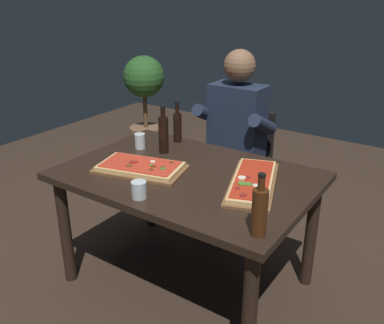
# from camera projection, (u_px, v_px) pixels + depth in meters

# --- Properties ---
(ground_plane) EXTENTS (6.40, 6.40, 0.00)m
(ground_plane) POSITION_uv_depth(u_px,v_px,m) (188.00, 280.00, 2.66)
(ground_plane) COLOR #38281E
(dining_table) EXTENTS (1.40, 0.96, 0.74)m
(dining_table) POSITION_uv_depth(u_px,v_px,m) (187.00, 188.00, 2.41)
(dining_table) COLOR black
(dining_table) RESTS_ON ground_plane
(pizza_rectangular_front) EXTENTS (0.55, 0.39, 0.05)m
(pizza_rectangular_front) POSITION_uv_depth(u_px,v_px,m) (141.00, 167.00, 2.40)
(pizza_rectangular_front) COLOR brown
(pizza_rectangular_front) RESTS_ON dining_table
(pizza_rectangular_left) EXTENTS (0.42, 0.63, 0.05)m
(pizza_rectangular_left) POSITION_uv_depth(u_px,v_px,m) (253.00, 182.00, 2.22)
(pizza_rectangular_left) COLOR brown
(pizza_rectangular_left) RESTS_ON dining_table
(wine_bottle_dark) EXTENTS (0.06, 0.06, 0.30)m
(wine_bottle_dark) POSITION_uv_depth(u_px,v_px,m) (163.00, 133.00, 2.63)
(wine_bottle_dark) COLOR black
(wine_bottle_dark) RESTS_ON dining_table
(oil_bottle_amber) EXTENTS (0.07, 0.07, 0.28)m
(oil_bottle_amber) POSITION_uv_depth(u_px,v_px,m) (260.00, 211.00, 1.74)
(oil_bottle_amber) COLOR #47230F
(oil_bottle_amber) RESTS_ON dining_table
(vinegar_bottle_green) EXTENTS (0.06, 0.06, 0.28)m
(vinegar_bottle_green) POSITION_uv_depth(u_px,v_px,m) (177.00, 126.00, 2.82)
(vinegar_bottle_green) COLOR black
(vinegar_bottle_green) RESTS_ON dining_table
(tumbler_near_camera) EXTENTS (0.08, 0.08, 0.09)m
(tumbler_near_camera) POSITION_uv_depth(u_px,v_px,m) (139.00, 190.00, 2.08)
(tumbler_near_camera) COLOR silver
(tumbler_near_camera) RESTS_ON dining_table
(tumbler_far_side) EXTENTS (0.07, 0.07, 0.10)m
(tumbler_far_side) POSITION_uv_depth(u_px,v_px,m) (140.00, 142.00, 2.73)
(tumbler_far_side) COLOR silver
(tumbler_far_side) RESTS_ON dining_table
(diner_chair) EXTENTS (0.44, 0.44, 0.87)m
(diner_chair) POSITION_uv_depth(u_px,v_px,m) (240.00, 162.00, 3.18)
(diner_chair) COLOR black
(diner_chair) RESTS_ON ground_plane
(seated_diner) EXTENTS (0.53, 0.41, 1.33)m
(seated_diner) POSITION_uv_depth(u_px,v_px,m) (234.00, 134.00, 2.99)
(seated_diner) COLOR #23232D
(seated_diner) RESTS_ON ground_plane
(potted_plant_corner) EXTENTS (0.43, 0.43, 1.07)m
(potted_plant_corner) POSITION_uv_depth(u_px,v_px,m) (145.00, 99.00, 4.43)
(potted_plant_corner) COLOR #846042
(potted_plant_corner) RESTS_ON ground_plane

